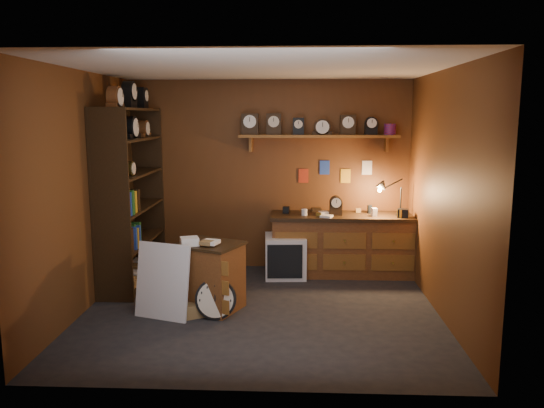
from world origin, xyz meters
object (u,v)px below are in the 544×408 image
at_px(workbench, 343,241).
at_px(low_cabinet, 210,273).
at_px(shelving_unit, 128,189).
at_px(big_round_clock, 216,299).

relative_size(workbench, low_cabinet, 2.31).
xyz_separation_m(shelving_unit, low_cabinet, (1.21, -0.95, -0.83)).
relative_size(low_cabinet, big_round_clock, 1.91).
xyz_separation_m(workbench, big_round_clock, (-1.53, -1.74, -0.25)).
height_order(shelving_unit, big_round_clock, shelving_unit).
bearing_deg(shelving_unit, workbench, 9.87).
height_order(shelving_unit, low_cabinet, shelving_unit).
relative_size(workbench, big_round_clock, 4.42).
bearing_deg(shelving_unit, big_round_clock, -43.41).
bearing_deg(low_cabinet, big_round_clock, -45.29).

